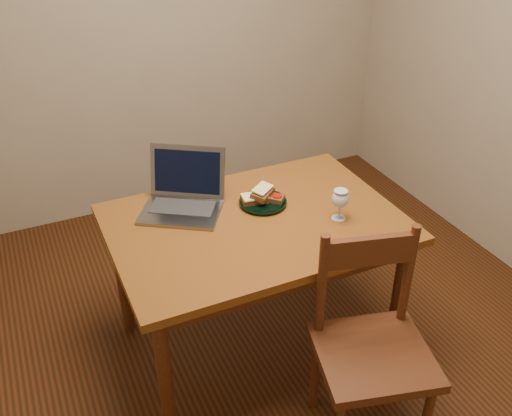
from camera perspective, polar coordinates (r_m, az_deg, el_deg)
name	(u,v)px	position (r m, az deg, el deg)	size (l,w,h in m)	color
floor	(269,338)	(3.07, 1.32, -12.85)	(3.20, 3.20, 0.02)	black
back_wall	(159,15)	(3.79, -9.71, 18.51)	(3.20, 0.02, 2.60)	gray
table	(255,236)	(2.62, -0.06, -2.82)	(1.30, 0.90, 0.74)	#502B0D
chair	(373,340)	(2.35, 11.62, -12.82)	(0.54, 0.52, 0.48)	#39190C
plate	(263,203)	(2.69, 0.70, 0.55)	(0.23, 0.23, 0.02)	black
sandwich_cheese	(255,198)	(2.67, -0.13, 1.01)	(0.12, 0.07, 0.04)	#381E0C
sandwich_tomato	(272,197)	(2.68, 1.63, 1.13)	(0.11, 0.06, 0.03)	#381E0C
sandwich_top	(263,192)	(2.66, 0.66, 1.61)	(0.12, 0.07, 0.04)	#381E0C
milk_glass	(340,205)	(2.58, 8.37, 0.33)	(0.08, 0.08, 0.15)	white
laptop	(184,193)	(2.67, -7.21, 1.53)	(0.48, 0.47, 0.26)	slate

